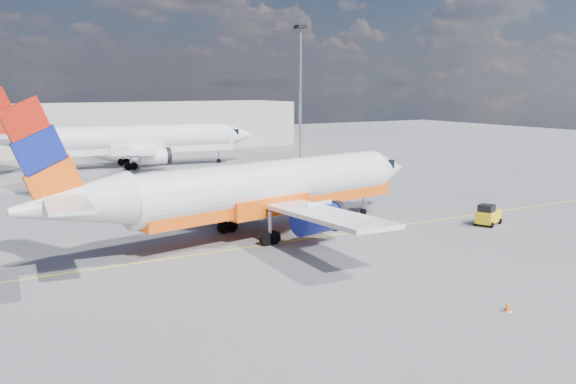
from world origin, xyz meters
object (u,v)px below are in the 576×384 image
main_jet (258,189)px  gse_tug (488,215)px  traffic_cone (508,306)px  second_jet (134,141)px

main_jet → gse_tug: bearing=-29.7°
main_jet → traffic_cone: bearing=-92.2°
main_jet → second_jet: bearing=73.3°
main_jet → traffic_cone: size_ratio=65.35×
second_jet → traffic_cone: 65.04m
main_jet → traffic_cone: 21.07m
gse_tug → traffic_cone: bearing=-157.0°
second_jet → traffic_cone: (-1.27, -64.94, -3.40)m
traffic_cone → main_jet: bearing=98.8°
main_jet → second_jet: 44.59m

